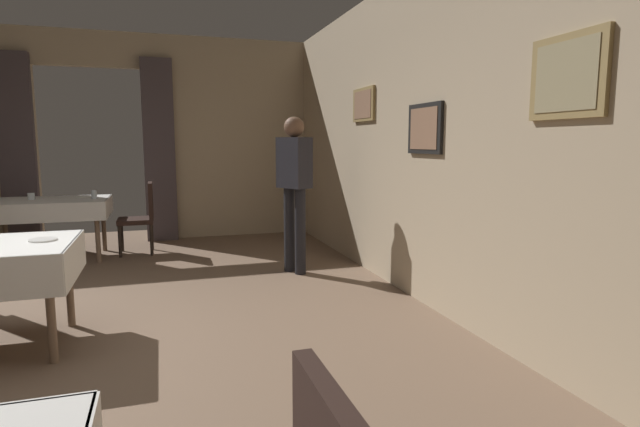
{
  "coord_description": "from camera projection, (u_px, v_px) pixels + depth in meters",
  "views": [
    {
      "loc": [
        0.92,
        -3.77,
        1.44
      ],
      "look_at": [
        2.12,
        0.04,
        0.88
      ],
      "focal_mm": 28.46,
      "sensor_mm": 36.0,
      "label": 1
    }
  ],
  "objects": [
    {
      "name": "plate_far_a",
      "position": [
        83.0,
        196.0,
        6.53
      ],
      "size": [
        0.19,
        0.19,
        0.01
      ],
      "primitive_type": "cylinder",
      "color": "white",
      "rests_on": "dining_table_far"
    },
    {
      "name": "plate_mid_d",
      "position": [
        43.0,
        240.0,
        3.6
      ],
      "size": [
        0.19,
        0.19,
        0.01
      ],
      "primitive_type": "cylinder",
      "color": "white",
      "rests_on": "dining_table_mid"
    },
    {
      "name": "wall_right",
      "position": [
        445.0,
        135.0,
        4.23
      ],
      "size": [
        0.16,
        8.4,
        3.0
      ],
      "color": "tan",
      "rests_on": "ground"
    },
    {
      "name": "glass_far_c",
      "position": [
        94.0,
        194.0,
        6.3
      ],
      "size": [
        0.07,
        0.07,
        0.11
      ],
      "primitive_type": "cylinder",
      "color": "silver",
      "rests_on": "dining_table_far"
    },
    {
      "name": "person_diner_standing_aside",
      "position": [
        294.0,
        181.0,
        5.54
      ],
      "size": [
        0.36,
        0.42,
        1.72
      ],
      "color": "black",
      "rests_on": "ground"
    },
    {
      "name": "chair_far_right",
      "position": [
        142.0,
        214.0,
        6.62
      ],
      "size": [
        0.44,
        0.44,
        0.93
      ],
      "color": "black",
      "rests_on": "ground"
    },
    {
      "name": "wall_back",
      "position": [
        91.0,
        137.0,
        7.22
      ],
      "size": [
        6.4,
        0.27,
        3.0
      ],
      "color": "tan",
      "rests_on": "ground"
    },
    {
      "name": "ground",
      "position": [
        28.0,
        354.0,
        3.49
      ],
      "size": [
        10.08,
        10.08,
        0.0
      ],
      "primitive_type": "plane",
      "color": "#7A604C"
    },
    {
      "name": "glass_far_b",
      "position": [
        31.0,
        196.0,
        6.2
      ],
      "size": [
        0.08,
        0.08,
        0.08
      ],
      "primitive_type": "cylinder",
      "color": "silver",
      "rests_on": "dining_table_far"
    },
    {
      "name": "dining_table_far",
      "position": [
        48.0,
        206.0,
        6.24
      ],
      "size": [
        1.4,
        0.95,
        0.75
      ],
      "color": "#7A604C",
      "rests_on": "ground"
    }
  ]
}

